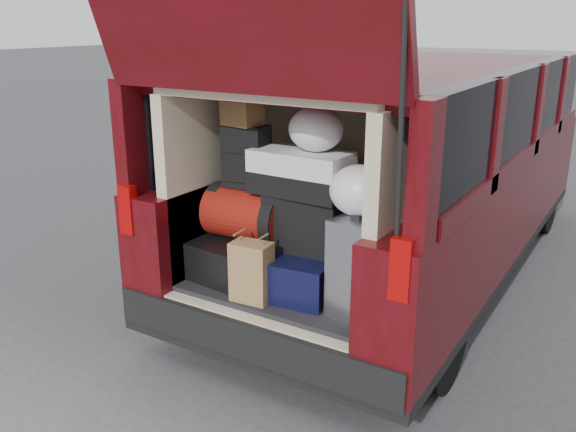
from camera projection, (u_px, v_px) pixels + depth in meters
name	position (u px, v px, depth m)	size (l,w,h in m)	color
ground	(281.00, 375.00, 3.77)	(80.00, 80.00, 0.00)	#363639
minivan	(402.00, 171.00, 4.99)	(1.90, 5.35, 2.77)	black
load_floor	(304.00, 318.00, 3.90)	(1.24, 1.05, 0.55)	black
black_hardshell	(240.00, 255.00, 3.87)	(0.43, 0.60, 0.24)	black
navy_hardshell	(302.00, 271.00, 3.63)	(0.45, 0.55, 0.24)	black
silver_roller	(362.00, 265.00, 3.32)	(0.23, 0.37, 0.55)	white
kraft_bag	(252.00, 272.00, 3.47)	(0.23, 0.14, 0.35)	#A27649
red_duffel	(248.00, 214.00, 3.76)	(0.50, 0.33, 0.33)	maroon
black_soft_case	(307.00, 222.00, 3.59)	(0.47, 0.28, 0.34)	black
backpack	(246.00, 156.00, 3.68)	(0.27, 0.16, 0.38)	black
twotone_duffel	(301.00, 173.00, 3.51)	(0.57, 0.30, 0.26)	white
grocery_sack_lower	(242.00, 109.00, 3.59)	(0.21, 0.17, 0.19)	brown
plastic_bag_center	(316.00, 129.00, 3.41)	(0.32, 0.29, 0.25)	white
plastic_bag_right	(359.00, 191.00, 3.21)	(0.32, 0.30, 0.28)	white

